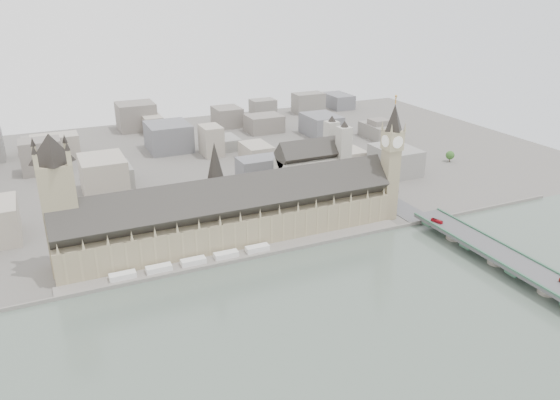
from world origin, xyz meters
name	(u,v)px	position (x,y,z in m)	size (l,w,h in m)	color
ground	(242,252)	(0.00, 0.00, 0.00)	(900.00, 900.00, 0.00)	#595651
river_thames	(357,387)	(0.00, -165.00, 0.00)	(600.00, 600.00, 0.00)	#49574C
embankment_wall	(249,258)	(0.00, -15.00, 1.50)	(600.00, 1.50, 3.00)	slate
river_terrace	(245,255)	(0.00, -7.50, 1.00)	(270.00, 15.00, 2.00)	slate
terrace_tents	(193,261)	(-40.00, -7.00, 4.00)	(118.00, 7.00, 4.00)	white
palace_of_westminster	(232,215)	(0.00, 19.70, 22.71)	(265.00, 40.73, 55.44)	gray
elizabeth_tower	(391,154)	(138.00, 8.00, 58.09)	(17.00, 17.00, 107.50)	gray
victoria_tower	(58,197)	(-122.00, 26.00, 55.20)	(30.00, 30.00, 100.00)	gray
central_tower	(215,172)	(-10.00, 26.00, 57.92)	(13.00, 13.00, 48.00)	tan
westminster_bridge	(489,253)	(162.00, -87.50, 5.12)	(25.00, 325.00, 10.25)	#474749
bridge_parapets	(539,274)	(162.00, -132.00, 10.82)	(25.00, 235.00, 1.15)	#335D45
westminster_abbey	(313,166)	(110.92, 95.00, 25.08)	(68.00, 36.00, 64.00)	#A9A598
city_skyline_inland	(164,146)	(0.00, 245.00, 19.00)	(720.00, 360.00, 38.00)	gray
park_trees	(205,216)	(-10.00, 60.00, 7.50)	(110.00, 30.00, 15.00)	#244D1B
red_bus_north	(437,221)	(155.20, -36.09, 11.64)	(2.33, 9.95, 2.77)	red
car_approach	(397,191)	(167.88, 35.33, 10.95)	(1.96, 4.83, 1.40)	gray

